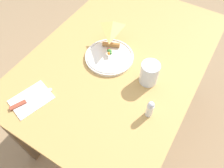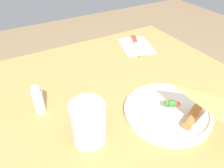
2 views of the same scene
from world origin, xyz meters
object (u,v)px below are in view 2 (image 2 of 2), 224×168
milk_glass (89,124)px  napkin_folded (136,46)px  dining_table (164,154)px  salt_shaker (38,99)px  butter_knife (136,44)px  plate_pizza (168,110)px

milk_glass → napkin_folded: 0.55m
dining_table → napkin_folded: 0.50m
salt_shaker → butter_knife: bearing=114.0°
butter_knife → salt_shaker: (0.22, -0.49, 0.04)m
plate_pizza → napkin_folded: plate_pizza is taller
napkin_folded → salt_shaker: salt_shaker is taller
dining_table → napkin_folded: size_ratio=5.99×
milk_glass → salt_shaker: size_ratio=1.19×
butter_knife → napkin_folded: bearing=0.0°
dining_table → salt_shaker: bearing=-131.0°
plate_pizza → milk_glass: size_ratio=2.18×
dining_table → plate_pizza: size_ratio=4.90×
dining_table → plate_pizza: bearing=144.4°
plate_pizza → salt_shaker: (-0.19, -0.31, 0.03)m
milk_glass → butter_knife: milk_glass is taller
butter_knife → salt_shaker: bearing=-40.1°
dining_table → plate_pizza: plate_pizza is taller
napkin_folded → butter_knife: 0.01m
dining_table → napkin_folded: (-0.45, 0.20, 0.11)m
butter_knife → dining_table: bearing=1.4°
dining_table → napkin_folded: bearing=155.5°
dining_table → milk_glass: (-0.08, -0.20, 0.16)m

